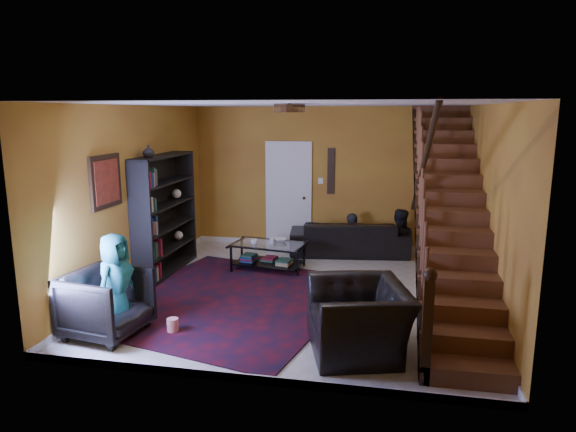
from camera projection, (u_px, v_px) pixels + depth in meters
name	position (u px, v px, depth m)	size (l,w,h in m)	color
floor	(299.00, 292.00, 7.82)	(5.50, 5.50, 0.00)	beige
room	(240.00, 260.00, 9.34)	(5.50, 5.50, 5.50)	gold
staircase	(450.00, 207.00, 7.13)	(0.95, 5.02, 3.18)	brown
bookshelf	(166.00, 216.00, 8.66)	(0.35, 1.80, 2.00)	black
door	(289.00, 196.00, 10.37)	(0.82, 0.05, 2.05)	silver
framed_picture	(106.00, 182.00, 7.09)	(0.04, 0.74, 0.74)	maroon
wall_hanging	(331.00, 171.00, 10.10)	(0.14, 0.03, 0.90)	black
ceiling_fixture	(289.00, 108.00, 6.50)	(0.40, 0.40, 0.10)	#3F2814
rug	(230.00, 299.00, 7.49)	(3.13, 3.58, 0.02)	#400B15
sofa	(349.00, 237.00, 9.85)	(2.25, 0.88, 0.66)	black
armchair_left	(106.00, 303.00, 6.24)	(0.87, 0.89, 0.81)	black
armchair_right	(359.00, 319.00, 5.83)	(1.20, 1.05, 0.78)	black
person_adult_a	(351.00, 244.00, 9.93)	(0.46, 0.30, 1.25)	black
person_adult_b	(398.00, 244.00, 9.75)	(0.66, 0.51, 1.36)	black
person_child	(116.00, 284.00, 6.26)	(0.62, 0.40, 1.27)	#1C666B
coffee_table	(268.00, 254.00, 8.90)	(1.31, 0.89, 0.46)	black
cup_a	(254.00, 242.00, 8.77)	(0.12, 0.12, 0.10)	#999999
cup_b	(272.00, 241.00, 8.86)	(0.10, 0.10, 0.09)	#999999
bowl	(280.00, 240.00, 8.98)	(0.24, 0.24, 0.06)	#999999
vase	(148.00, 151.00, 7.95)	(0.18, 0.18, 0.19)	#999999
popcorn_bucket	(173.00, 325.00, 6.36)	(0.14, 0.14, 0.16)	red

